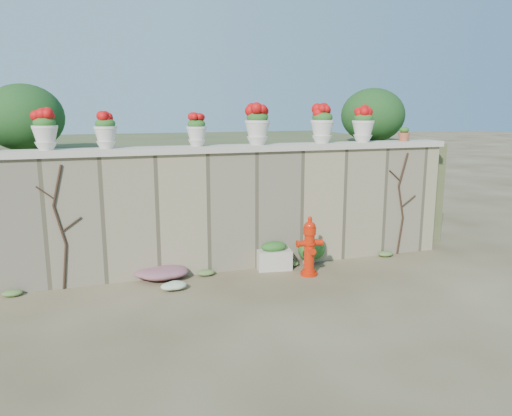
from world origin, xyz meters
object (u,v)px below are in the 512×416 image
object	(u,v)px
urn_pot_0	(45,130)
terracotta_pot	(404,135)
fire_hydrant	(309,246)
planter_box	(274,256)

from	to	relation	value
urn_pot_0	terracotta_pot	xyz separation A→B (m)	(6.14, 0.00, -0.17)
fire_hydrant	urn_pot_0	world-z (taller)	urn_pot_0
urn_pot_0	terracotta_pot	size ratio (longest dim) A/B	2.26
fire_hydrant	terracotta_pot	bearing A→B (deg)	23.72
planter_box	fire_hydrant	bearing A→B (deg)	-39.41
planter_box	terracotta_pot	xyz separation A→B (m)	(2.67, 0.32, 2.00)
fire_hydrant	planter_box	size ratio (longest dim) A/B	1.58
planter_box	terracotta_pot	distance (m)	3.35
planter_box	terracotta_pot	size ratio (longest dim) A/B	2.42
urn_pot_0	terracotta_pot	world-z (taller)	urn_pot_0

